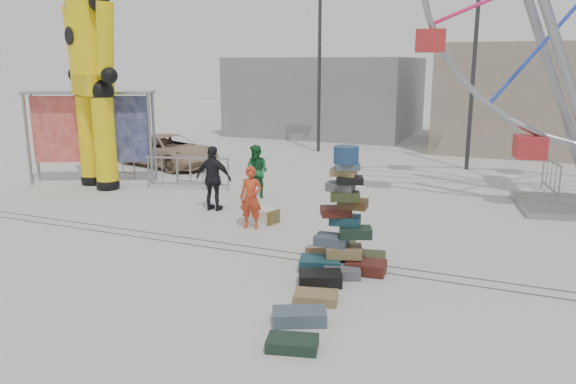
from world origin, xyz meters
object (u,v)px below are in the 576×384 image
at_px(barricade_dummy_b, 177,173).
at_px(parked_suv, 169,151).
at_px(steamer_trunk, 263,215).
at_px(barricade_wheel_back, 551,177).
at_px(pedestrian_black, 214,179).
at_px(pedestrian_red, 251,198).
at_px(suitcase_tower, 344,235).
at_px(crash_test_dummy, 91,68).
at_px(lamp_post_left, 321,55).
at_px(banner_scaffold, 90,115).
at_px(pedestrian_green, 257,171).
at_px(barricade_dummy_c, 202,172).
at_px(barricade_dummy_a, 112,162).
at_px(lamp_post_right, 477,53).

relative_size(barricade_dummy_b, parked_suv, 0.43).
distance_m(steamer_trunk, barricade_wheel_back, 9.72).
height_order(steamer_trunk, barricade_dummy_b, barricade_dummy_b).
bearing_deg(barricade_wheel_back, pedestrian_black, -68.26).
bearing_deg(pedestrian_red, suitcase_tower, -41.06).
height_order(suitcase_tower, pedestrian_red, suitcase_tower).
bearing_deg(crash_test_dummy, barricade_dummy_b, 38.16).
height_order(lamp_post_left, pedestrian_red, lamp_post_left).
distance_m(crash_test_dummy, barricade_dummy_b, 4.35).
xyz_separation_m(barricade_wheel_back, parked_suv, (-14.18, -0.71, 0.09)).
bearing_deg(pedestrian_red, steamer_trunk, 77.06).
xyz_separation_m(banner_scaffold, pedestrian_green, (6.24, 0.27, -1.56)).
relative_size(steamer_trunk, barricade_wheel_back, 0.40).
distance_m(suitcase_tower, pedestrian_red, 3.55).
bearing_deg(barricade_dummy_c, pedestrian_black, -51.21).
xyz_separation_m(crash_test_dummy, barricade_dummy_b, (2.60, 0.76, -3.41)).
distance_m(banner_scaffold, barricade_dummy_a, 2.17).
xyz_separation_m(barricade_dummy_a, barricade_wheel_back, (14.92, 3.29, 0.00)).
relative_size(barricade_dummy_a, parked_suv, 0.43).
bearing_deg(barricade_dummy_b, crash_test_dummy, -177.10).
bearing_deg(steamer_trunk, lamp_post_left, 121.15).
relative_size(crash_test_dummy, pedestrian_black, 4.04).
distance_m(lamp_post_right, barricade_dummy_b, 12.12).
distance_m(pedestrian_green, parked_suv, 6.65).
bearing_deg(pedestrian_green, barricade_dummy_b, -170.44).
bearing_deg(pedestrian_green, lamp_post_left, 108.36).
bearing_deg(barricade_dummy_c, pedestrian_red, -43.54).
xyz_separation_m(pedestrian_red, parked_suv, (-7.04, 6.54, -0.16)).
bearing_deg(pedestrian_black, pedestrian_green, -104.84).
bearing_deg(barricade_wheel_back, lamp_post_right, -152.55).
xyz_separation_m(lamp_post_left, barricade_dummy_b, (-1.67, -9.50, -3.93)).
xyz_separation_m(suitcase_tower, steamer_trunk, (-3.01, 2.46, -0.53)).
height_order(crash_test_dummy, barricade_dummy_a, crash_test_dummy).
distance_m(barricade_dummy_a, barricade_wheel_back, 15.28).
height_order(lamp_post_right, barricade_dummy_a, lamp_post_right).
distance_m(barricade_dummy_b, barricade_dummy_c, 0.85).
bearing_deg(crash_test_dummy, lamp_post_right, 58.08).
bearing_deg(barricade_wheel_back, crash_test_dummy, -83.47).
distance_m(pedestrian_red, pedestrian_green, 3.38).
bearing_deg(barricade_dummy_a, lamp_post_right, 28.00).
height_order(pedestrian_red, pedestrian_black, pedestrian_black).
distance_m(lamp_post_right, suitcase_tower, 13.07).
bearing_deg(lamp_post_right, barricade_dummy_b, -139.15).
relative_size(lamp_post_right, suitcase_tower, 3.14).
height_order(suitcase_tower, crash_test_dummy, crash_test_dummy).
bearing_deg(barricade_dummy_b, barricade_wheel_back, 6.29).
height_order(lamp_post_right, barricade_dummy_b, lamp_post_right).
height_order(barricade_dummy_a, barricade_dummy_c, same).
bearing_deg(pedestrian_black, lamp_post_left, -88.01).
relative_size(suitcase_tower, barricade_wheel_back, 1.27).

